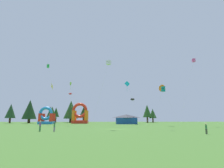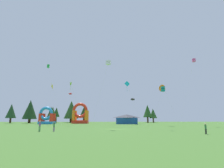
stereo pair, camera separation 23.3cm
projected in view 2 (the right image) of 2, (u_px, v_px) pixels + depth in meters
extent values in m
plane|color=#47752D|center=(114.00, 129.00, 37.72)|extent=(120.00, 120.00, 0.00)
ellipsoid|color=black|center=(133.00, 99.00, 66.95)|extent=(1.90, 3.67, 1.07)
cylinder|color=silver|center=(134.00, 111.00, 65.12)|extent=(0.33, 2.18, 8.81)
cone|color=orange|center=(164.00, 89.00, 53.75)|extent=(2.89, 2.88, 2.24)
cylinder|color=silver|center=(172.00, 107.00, 51.10)|extent=(2.82, 3.60, 10.62)
pyramid|color=yellow|center=(53.00, 86.00, 58.22)|extent=(1.08, 1.45, 1.40)
cylinder|color=yellow|center=(52.00, 88.00, 58.06)|extent=(0.04, 0.04, 1.19)
cylinder|color=silver|center=(46.00, 105.00, 54.69)|extent=(1.52, 4.87, 11.98)
cube|color=#EA599E|center=(194.00, 61.00, 54.07)|extent=(0.91, 0.91, 0.44)
cube|color=#EA599E|center=(194.00, 59.00, 54.17)|extent=(0.91, 0.91, 0.44)
cylinder|color=silver|center=(187.00, 92.00, 52.72)|extent=(5.30, 0.76, 18.93)
pyramid|color=#19B7CC|center=(127.00, 84.00, 49.09)|extent=(1.15, 0.57, 1.12)
cylinder|color=#19B7CC|center=(127.00, 88.00, 48.84)|extent=(0.04, 0.04, 1.98)
cylinder|color=silver|center=(135.00, 105.00, 46.96)|extent=(3.74, 2.34, 11.10)
ellipsoid|color=red|center=(70.00, 94.00, 54.26)|extent=(1.20, 2.08, 0.67)
cylinder|color=silver|center=(72.00, 110.00, 55.28)|extent=(0.83, 3.72, 9.23)
cube|color=#0C7F7A|center=(163.00, 90.00, 37.31)|extent=(0.69, 0.69, 0.47)
cube|color=#0C7F7A|center=(163.00, 88.00, 37.41)|extent=(0.69, 0.69, 0.47)
cylinder|color=silver|center=(156.00, 109.00, 36.49)|extent=(3.09, 0.23, 8.08)
cube|color=green|center=(48.00, 67.00, 57.88)|extent=(0.77, 0.77, 0.49)
cube|color=green|center=(48.00, 65.00, 57.98)|extent=(0.77, 0.77, 0.49)
cylinder|color=silver|center=(55.00, 94.00, 54.25)|extent=(6.18, 4.45, 18.26)
pyramid|color=#8CD826|center=(70.00, 84.00, 64.12)|extent=(0.70, 1.15, 1.08)
cylinder|color=#8CD826|center=(70.00, 87.00, 63.90)|extent=(0.04, 0.04, 2.29)
cylinder|color=silver|center=(78.00, 104.00, 64.47)|extent=(5.09, 3.07, 13.88)
cube|color=white|center=(108.00, 64.00, 41.30)|extent=(1.23, 1.23, 0.42)
cube|color=white|center=(108.00, 61.00, 41.38)|extent=(1.23, 1.23, 0.42)
cylinder|color=silver|center=(100.00, 95.00, 41.19)|extent=(3.85, 2.47, 14.54)
cylinder|color=#33723F|center=(39.00, 129.00, 31.88)|extent=(0.18, 0.18, 0.89)
cylinder|color=#33723F|center=(40.00, 129.00, 32.02)|extent=(0.18, 0.18, 0.89)
cylinder|color=#724C8C|center=(40.00, 124.00, 32.09)|extent=(0.44, 0.44, 0.71)
sphere|color=beige|center=(40.00, 121.00, 32.18)|extent=(0.24, 0.24, 0.24)
cylinder|color=black|center=(205.00, 132.00, 26.84)|extent=(0.12, 0.12, 0.76)
cylinder|color=black|center=(206.00, 132.00, 26.83)|extent=(0.12, 0.12, 0.76)
cylinder|color=#33723F|center=(206.00, 127.00, 26.95)|extent=(0.29, 0.29, 0.60)
sphere|color=#D8AD84|center=(205.00, 124.00, 27.03)|extent=(0.20, 0.20, 0.20)
cylinder|color=#724C8C|center=(54.00, 129.00, 32.00)|extent=(0.14, 0.14, 0.75)
cylinder|color=#724C8C|center=(53.00, 129.00, 31.95)|extent=(0.14, 0.14, 0.75)
cylinder|color=#33723F|center=(54.00, 125.00, 32.09)|extent=(0.35, 0.35, 0.60)
sphere|color=brown|center=(54.00, 123.00, 32.17)|extent=(0.20, 0.20, 0.20)
cube|color=red|center=(80.00, 122.00, 72.27)|extent=(6.10, 4.72, 1.17)
cylinder|color=orange|center=(74.00, 115.00, 70.95)|extent=(1.32, 1.32, 3.83)
cylinder|color=orange|center=(86.00, 115.00, 71.12)|extent=(1.32, 1.32, 3.83)
cylinder|color=orange|center=(75.00, 115.00, 74.29)|extent=(1.32, 1.32, 3.83)
cylinder|color=orange|center=(87.00, 115.00, 74.47)|extent=(1.32, 1.32, 3.83)
torus|color=red|center=(80.00, 110.00, 71.38)|extent=(5.84, 1.06, 5.84)
cube|color=#268CD8|center=(47.00, 123.00, 66.14)|extent=(5.12, 4.62, 0.92)
cylinder|color=red|center=(40.00, 117.00, 64.76)|extent=(1.29, 1.29, 2.80)
cylinder|color=red|center=(51.00, 117.00, 64.90)|extent=(1.29, 1.29, 2.80)
cylinder|color=red|center=(43.00, 117.00, 68.03)|extent=(1.29, 1.29, 2.80)
cylinder|color=red|center=(54.00, 117.00, 68.17)|extent=(1.29, 1.29, 2.80)
torus|color=#268CD8|center=(46.00, 113.00, 65.08)|extent=(4.86, 1.03, 4.86)
cube|color=#19478C|center=(127.00, 121.00, 65.74)|extent=(7.35, 3.59, 2.22)
pyramid|color=#3F3F47|center=(127.00, 116.00, 66.04)|extent=(7.35, 3.59, 1.15)
cylinder|color=#4C331E|center=(10.00, 121.00, 75.99)|extent=(0.75, 0.75, 2.01)
cone|color=#1E4221|center=(11.00, 111.00, 76.68)|extent=(4.15, 4.15, 5.88)
cylinder|color=#4C331E|center=(29.00, 121.00, 76.36)|extent=(1.05, 1.05, 1.62)
cone|color=#193819|center=(30.00, 109.00, 77.21)|extent=(5.83, 5.83, 7.94)
cylinder|color=#4C331E|center=(51.00, 120.00, 80.16)|extent=(0.65, 0.65, 1.98)
cone|color=#1E4221|center=(51.00, 112.00, 80.78)|extent=(3.61, 3.61, 5.05)
cylinder|color=#4C331E|center=(52.00, 121.00, 76.39)|extent=(0.71, 0.71, 1.83)
cone|color=#234C1E|center=(53.00, 113.00, 76.98)|extent=(3.96, 3.96, 4.87)
cylinder|color=#4C331E|center=(56.00, 120.00, 78.38)|extent=(0.50, 0.50, 2.49)
cone|color=#234C1E|center=(56.00, 112.00, 78.96)|extent=(2.75, 2.75, 4.10)
cylinder|color=#4C331E|center=(71.00, 121.00, 82.27)|extent=(1.15, 1.15, 1.76)
cone|color=#234C1E|center=(71.00, 110.00, 83.13)|extent=(6.39, 6.39, 8.00)
cylinder|color=#4C331E|center=(84.00, 120.00, 78.49)|extent=(0.72, 0.72, 2.09)
cone|color=#193819|center=(84.00, 112.00, 79.10)|extent=(4.01, 4.01, 4.80)
cylinder|color=#4C331E|center=(148.00, 120.00, 81.31)|extent=(0.70, 0.70, 2.34)
cone|color=#234C1E|center=(147.00, 111.00, 82.01)|extent=(3.92, 3.92, 5.53)
cylinder|color=#4C331E|center=(153.00, 120.00, 83.17)|extent=(0.62, 0.62, 1.95)
cone|color=#234C1E|center=(153.00, 113.00, 83.71)|extent=(3.47, 3.47, 4.24)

